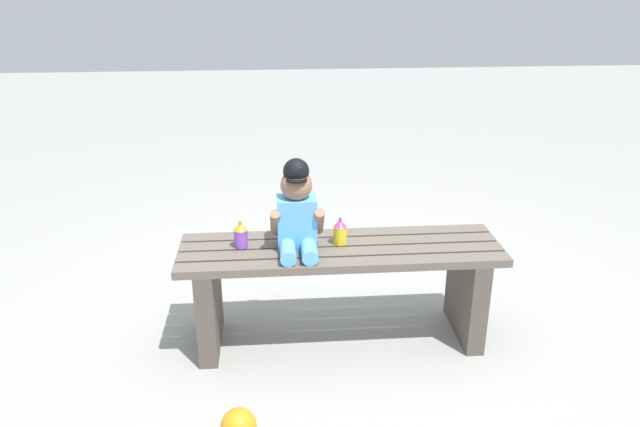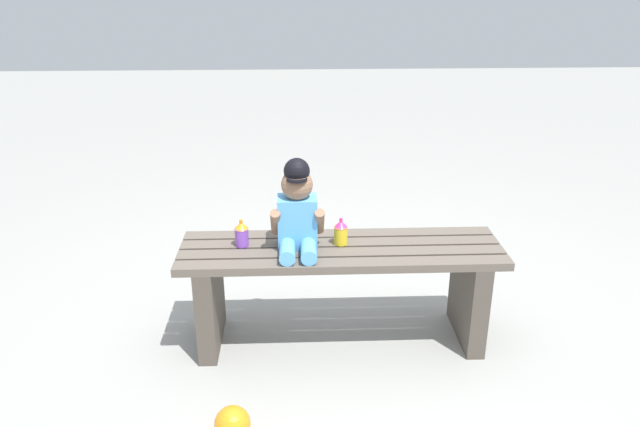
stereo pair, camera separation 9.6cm
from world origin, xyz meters
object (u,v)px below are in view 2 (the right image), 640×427
sippy_cup_left (242,234)px  sippy_cup_right (342,232)px  toy_ball (232,424)px  child_figure (297,211)px  park_bench (341,279)px

sippy_cup_left → sippy_cup_right: bearing=0.0°
sippy_cup_left → toy_ball: bearing=-90.3°
child_figure → sippy_cup_right: (0.20, 0.03, -0.12)m
sippy_cup_right → toy_ball: 0.93m
sippy_cup_right → park_bench: bearing=-98.7°
sippy_cup_right → toy_ball: bearing=-123.6°
park_bench → toy_ball: size_ratio=10.68×
park_bench → sippy_cup_right: 0.22m
toy_ball → sippy_cup_right: bearing=56.4°
child_figure → toy_ball: bearing=-111.5°
park_bench → child_figure: child_figure is taller
child_figure → sippy_cup_right: size_ratio=3.26×
child_figure → sippy_cup_left: bearing=172.5°
sippy_cup_left → sippy_cup_right: size_ratio=1.00×
sippy_cup_left → toy_ball: size_ratio=0.93×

